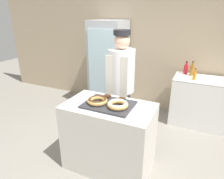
% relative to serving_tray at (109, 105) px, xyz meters
% --- Properties ---
extents(ground_plane, '(14.00, 14.00, 0.00)m').
position_rel_serving_tray_xyz_m(ground_plane, '(0.00, 0.00, -0.95)').
color(ground_plane, gray).
extents(wall_back, '(8.00, 0.06, 2.70)m').
position_rel_serving_tray_xyz_m(wall_back, '(0.00, 2.13, 0.40)').
color(wall_back, tan).
rests_on(wall_back, ground_plane).
extents(display_counter, '(1.14, 0.67, 0.94)m').
position_rel_serving_tray_xyz_m(display_counter, '(0.00, 0.00, -0.48)').
color(display_counter, beige).
rests_on(display_counter, ground_plane).
extents(serving_tray, '(0.62, 0.45, 0.02)m').
position_rel_serving_tray_xyz_m(serving_tray, '(0.00, 0.00, 0.00)').
color(serving_tray, '#2D2D33').
rests_on(serving_tray, display_counter).
extents(donut_chocolate_glaze, '(0.26, 0.26, 0.06)m').
position_rel_serving_tray_xyz_m(donut_chocolate_glaze, '(-0.14, -0.04, 0.05)').
color(donut_chocolate_glaze, tan).
rests_on(donut_chocolate_glaze, serving_tray).
extents(donut_light_glaze, '(0.26, 0.26, 0.06)m').
position_rel_serving_tray_xyz_m(donut_light_glaze, '(0.14, -0.04, 0.05)').
color(donut_light_glaze, tan).
rests_on(donut_light_glaze, serving_tray).
extents(brownie_back_left, '(0.08, 0.08, 0.03)m').
position_rel_serving_tray_xyz_m(brownie_back_left, '(-0.11, 0.17, 0.03)').
color(brownie_back_left, '#382111').
rests_on(brownie_back_left, serving_tray).
extents(brownie_back_right, '(0.08, 0.08, 0.03)m').
position_rel_serving_tray_xyz_m(brownie_back_right, '(0.11, 0.17, 0.03)').
color(brownie_back_right, '#382111').
rests_on(brownie_back_right, serving_tray).
extents(baker_person, '(0.41, 0.41, 1.81)m').
position_rel_serving_tray_xyz_m(baker_person, '(-0.11, 0.68, -0.00)').
color(baker_person, '#4C4C51').
rests_on(baker_person, ground_plane).
extents(beverage_fridge, '(0.69, 0.68, 1.89)m').
position_rel_serving_tray_xyz_m(beverage_fridge, '(-0.84, 1.73, -0.01)').
color(beverage_fridge, '#ADB2B7').
rests_on(beverage_fridge, ground_plane).
extents(chest_freezer, '(1.00, 0.59, 0.92)m').
position_rel_serving_tray_xyz_m(chest_freezer, '(1.06, 1.74, -0.49)').
color(chest_freezer, white).
rests_on(chest_freezer, ground_plane).
extents(bottle_amber, '(0.08, 0.08, 0.27)m').
position_rel_serving_tray_xyz_m(bottle_amber, '(0.84, 1.86, 0.07)').
color(bottle_amber, '#99661E').
rests_on(bottle_amber, chest_freezer).
extents(bottle_red, '(0.08, 0.08, 0.24)m').
position_rel_serving_tray_xyz_m(bottle_red, '(0.73, 1.94, 0.06)').
color(bottle_red, red).
rests_on(bottle_red, chest_freezer).
extents(bottle_orange, '(0.06, 0.06, 0.20)m').
position_rel_serving_tray_xyz_m(bottle_orange, '(0.90, 1.62, 0.04)').
color(bottle_orange, orange).
rests_on(bottle_orange, chest_freezer).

